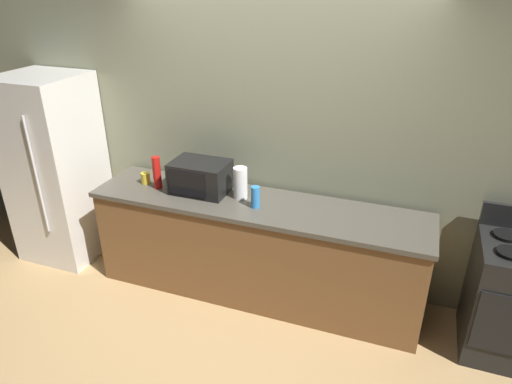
{
  "coord_description": "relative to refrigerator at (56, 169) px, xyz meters",
  "views": [
    {
      "loc": [
        1.15,
        -2.74,
        2.62
      ],
      "look_at": [
        0.0,
        0.4,
        1.0
      ],
      "focal_mm": 32.12,
      "sensor_mm": 36.0,
      "label": 1
    }
  ],
  "objects": [
    {
      "name": "microwave",
      "position": [
        1.53,
        0.05,
        0.13
      ],
      "size": [
        0.48,
        0.35,
        0.27
      ],
      "color": "black",
      "rests_on": "counter_run"
    },
    {
      "name": "ground_plane",
      "position": [
        2.05,
        -0.4,
        -0.9
      ],
      "size": [
        8.0,
        8.0,
        0.0
      ],
      "primitive_type": "plane",
      "color": "tan"
    },
    {
      "name": "mug_yellow",
      "position": [
        0.99,
        0.02,
        0.05
      ],
      "size": [
        0.08,
        0.08,
        0.1
      ],
      "primitive_type": "cylinder",
      "color": "yellow",
      "rests_on": "counter_run"
    },
    {
      "name": "counter_run",
      "position": [
        2.05,
        0.0,
        -0.45
      ],
      "size": [
        2.84,
        0.64,
        0.9
      ],
      "color": "brown",
      "rests_on": "ground_plane"
    },
    {
      "name": "refrigerator",
      "position": [
        0.0,
        0.0,
        0.0
      ],
      "size": [
        0.72,
        0.73,
        1.8
      ],
      "color": "white",
      "rests_on": "ground_plane"
    },
    {
      "name": "bottle_hot_sauce",
      "position": [
        1.14,
        -0.02,
        0.15
      ],
      "size": [
        0.07,
        0.07,
        0.29
      ],
      "primitive_type": "cylinder",
      "color": "red",
      "rests_on": "counter_run"
    },
    {
      "name": "back_wall",
      "position": [
        2.05,
        0.41,
        0.45
      ],
      "size": [
        6.4,
        0.1,
        2.7
      ],
      "primitive_type": "cube",
      "color": "gray",
      "rests_on": "ground_plane"
    },
    {
      "name": "bottle_spray_cleaner",
      "position": [
        2.07,
        -0.07,
        0.09
      ],
      "size": [
        0.07,
        0.07,
        0.18
      ],
      "primitive_type": "cylinder",
      "color": "#338CE5",
      "rests_on": "counter_run"
    },
    {
      "name": "paper_towel_roll",
      "position": [
        1.89,
        0.05,
        0.13
      ],
      "size": [
        0.12,
        0.12,
        0.27
      ],
      "primitive_type": "cylinder",
      "color": "white",
      "rests_on": "counter_run"
    }
  ]
}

